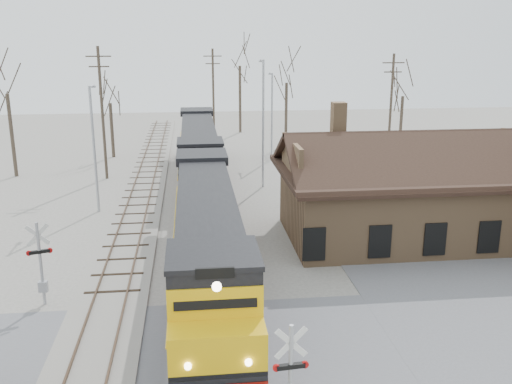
# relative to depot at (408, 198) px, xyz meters

# --- Properties ---
(ground) EXTENTS (140.00, 140.00, 0.00)m
(ground) POSITION_rel_depot_xyz_m (-11.99, -12.00, -2.41)
(ground) COLOR #A6A196
(ground) RESTS_ON ground
(road) EXTENTS (60.00, 9.00, 0.03)m
(road) POSITION_rel_depot_xyz_m (-11.99, -12.00, -2.39)
(road) COLOR slate
(road) RESTS_ON ground
(track_main) EXTENTS (3.40, 90.00, 0.24)m
(track_main) POSITION_rel_depot_xyz_m (-11.99, 3.00, -2.34)
(track_main) COLOR #A6A196
(track_main) RESTS_ON ground
(track_siding) EXTENTS (3.40, 90.00, 0.24)m
(track_siding) POSITION_rel_depot_xyz_m (-16.49, 3.00, -2.34)
(track_siding) COLOR #A6A196
(track_siding) RESTS_ON ground
(depot) EXTENTS (15.20, 9.31, 7.90)m
(depot) POSITION_rel_depot_xyz_m (0.00, 0.00, 0.00)
(depot) COLOR #8A6847
(depot) RESTS_ON ground
(locomotive_lead) EXTENTS (3.12, 20.90, 4.64)m
(locomotive_lead) POSITION_rel_depot_xyz_m (-11.99, -5.82, 0.03)
(locomotive_lead) COLOR black
(locomotive_lead) RESTS_ON ground
(locomotive_trailing) EXTENTS (3.12, 20.90, 4.39)m
(locomotive_trailing) POSITION_rel_depot_xyz_m (-11.99, 15.35, 0.03)
(locomotive_trailing) COLOR black
(locomotive_trailing) RESTS_ON ground
(crossbuck_far) EXTENTS (1.09, 0.39, 3.89)m
(crossbuck_far) POSITION_rel_depot_xyz_m (-19.37, -6.71, -0.57)
(crossbuck_far) COLOR #A5A8AD
(crossbuck_far) RESTS_ON ground
(streetlight_a) EXTENTS (0.25, 2.04, 8.49)m
(streetlight_a) POSITION_rel_depot_xyz_m (-19.03, 7.36, 2.37)
(streetlight_a) COLOR #A5A8AD
(streetlight_a) RESTS_ON ground
(streetlight_b) EXTENTS (0.25, 2.04, 9.87)m
(streetlight_b) POSITION_rel_depot_xyz_m (-7.04, 12.53, 3.07)
(streetlight_b) COLOR #A5A8AD
(streetlight_b) RESTS_ON ground
(streetlight_c) EXTENTS (0.25, 2.04, 8.20)m
(streetlight_c) POSITION_rel_depot_xyz_m (-4.90, 22.67, 2.22)
(streetlight_c) COLOR #A5A8AD
(streetlight_c) RESTS_ON ground
(utility_pole_a) EXTENTS (2.00, 0.24, 10.80)m
(utility_pole_a) POSITION_rel_depot_xyz_m (-19.72, 16.53, 3.23)
(utility_pole_a) COLOR #382D23
(utility_pole_a) RESTS_ON ground
(utility_pole_b) EXTENTS (2.00, 0.24, 10.18)m
(utility_pole_b) POSITION_rel_depot_xyz_m (-10.00, 32.52, 2.91)
(utility_pole_b) COLOR #382D23
(utility_pole_b) RESTS_ON ground
(utility_pole_c) EXTENTS (2.00, 0.24, 10.05)m
(utility_pole_c) POSITION_rel_depot_xyz_m (5.39, 18.79, 2.84)
(utility_pole_c) COLOR #382D23
(utility_pole_c) RESTS_ON ground
(tree_a) EXTENTS (4.65, 4.65, 11.39)m
(tree_a) POSITION_rel_depot_xyz_m (-27.51, 18.25, 5.70)
(tree_a) COLOR #382D23
(tree_a) RESTS_ON ground
(tree_b) EXTENTS (3.52, 3.52, 8.63)m
(tree_b) POSITION_rel_depot_xyz_m (-20.24, 25.31, 3.73)
(tree_b) COLOR #382D23
(tree_b) RESTS_ON ground
(tree_c) EXTENTS (5.34, 5.34, 13.09)m
(tree_c) POSITION_rel_depot_xyz_m (-6.54, 38.35, 6.92)
(tree_c) COLOR #382D23
(tree_c) RESTS_ON ground
(tree_d) EXTENTS (4.42, 4.42, 10.84)m
(tree_d) POSITION_rel_depot_xyz_m (-2.21, 30.30, 5.31)
(tree_d) COLOR #382D23
(tree_d) RESTS_ON ground
(tree_e) EXTENTS (3.87, 3.87, 9.49)m
(tree_e) POSITION_rel_depot_xyz_m (8.19, 23.33, 4.34)
(tree_e) COLOR #382D23
(tree_e) RESTS_ON ground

